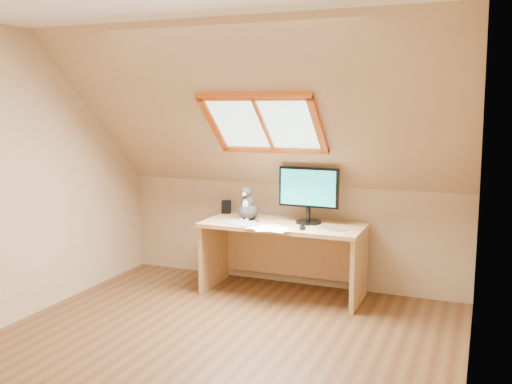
% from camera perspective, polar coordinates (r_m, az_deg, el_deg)
% --- Properties ---
extents(ground, '(3.50, 3.50, 0.00)m').
position_cam_1_polar(ground, '(4.35, -4.42, -15.47)').
color(ground, brown).
rests_on(ground, ground).
extents(room_shell, '(3.52, 3.52, 2.41)m').
position_cam_1_polar(room_shell, '(3.90, -5.28, 3.52)').
color(room_shell, tan).
rests_on(room_shell, ground).
extents(desk, '(1.51, 0.66, 0.69)m').
position_cam_1_polar(desk, '(5.44, 2.95, -5.21)').
color(desk, tan).
rests_on(desk, ground).
extents(monitor, '(0.57, 0.24, 0.52)m').
position_cam_1_polar(monitor, '(5.28, 5.29, 0.06)').
color(monitor, black).
rests_on(monitor, desk).
extents(cat, '(0.20, 0.23, 0.35)m').
position_cam_1_polar(cat, '(5.46, -0.81, -1.51)').
color(cat, '#3A3534').
rests_on(cat, desk).
extents(desk_speaker, '(0.11, 0.11, 0.13)m').
position_cam_1_polar(desk_speaker, '(5.81, -2.99, -1.50)').
color(desk_speaker, black).
rests_on(desk_speaker, desk).
extents(graphics_tablet, '(0.35, 0.30, 0.01)m').
position_cam_1_polar(graphics_tablet, '(5.28, -1.33, -3.16)').
color(graphics_tablet, '#B2B2B7').
rests_on(graphics_tablet, desk).
extents(mouse, '(0.08, 0.11, 0.03)m').
position_cam_1_polar(mouse, '(5.08, 4.67, -3.56)').
color(mouse, black).
rests_on(mouse, desk).
extents(papers, '(0.35, 0.30, 0.01)m').
position_cam_1_polar(papers, '(5.12, 0.99, -3.59)').
color(papers, white).
rests_on(papers, desk).
extents(cables, '(0.51, 0.26, 0.01)m').
position_cam_1_polar(cables, '(5.10, 6.48, -3.65)').
color(cables, silver).
rests_on(cables, desk).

